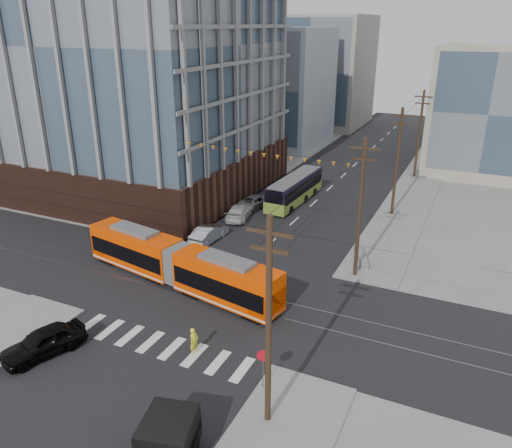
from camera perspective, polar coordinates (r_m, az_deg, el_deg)
The scene contains 17 objects.
ground at distance 34.20m, azimuth -7.87°, elevation -10.92°, with size 160.00×160.00×0.00m, color slate.
office_building at distance 60.57m, azimuth -14.86°, elevation 17.31°, with size 30.00×25.00×28.60m, color #381E16.
bg_bldg_nw_near at distance 83.32m, azimuth 1.38°, elevation 15.40°, with size 18.00×16.00×18.00m, color #8C99A5.
bg_bldg_ne_near at distance 72.60m, azimuth 25.10°, elevation 11.64°, with size 14.00×14.00×16.00m, color gray.
bg_bldg_nw_far at distance 100.84m, azimuth 7.81°, elevation 16.91°, with size 16.00×18.00×20.00m, color gray.
bg_bldg_ne_far at distance 92.58m, azimuth 26.58°, elevation 12.58°, with size 16.00×16.00×14.00m, color #8C99A5.
utility_pole_near at distance 23.33m, azimuth 1.45°, elevation -11.72°, with size 0.30×0.30×11.00m, color black.
utility_pole_far at distance 81.25m, azimuth 19.63°, elevation 11.51°, with size 0.30×0.30×11.00m, color black.
streetcar at distance 37.89m, azimuth -8.82°, elevation -4.58°, with size 17.55×2.47×3.38m, color #EE3E00, non-canonical shape.
city_bus at distance 55.12m, azimuth 4.44°, elevation 3.98°, with size 2.33×10.74×3.04m, color black, non-canonical shape.
black_sedan at distance 33.00m, azimuth -23.10°, elevation -12.29°, with size 1.98×4.91×1.67m, color black.
parked_car_silver at distance 45.50m, azimuth -5.41°, elevation -1.06°, with size 1.57×4.50×1.48m, color #B1B4C0.
parked_car_white at distance 50.59m, azimuth -1.93°, elevation 1.41°, with size 2.01×4.95×1.44m, color #BCBCBC.
parked_car_grey at distance 53.89m, azimuth 0.00°, elevation 2.64°, with size 2.15×4.66×1.30m, color #57575B.
pedestrian at distance 30.73m, azimuth -7.11°, elevation -13.14°, with size 0.63×0.41×1.71m, color yellow.
stop_sign at distance 27.77m, azimuth 0.81°, elevation -16.46°, with size 0.72×0.72×2.36m, color red, non-canonical shape.
jersey_barrier at distance 42.45m, azimuth 11.90°, elevation -3.77°, with size 0.83×3.71×0.74m, color gray.
Camera 1 is at (16.18, -23.85, 18.41)m, focal length 35.00 mm.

